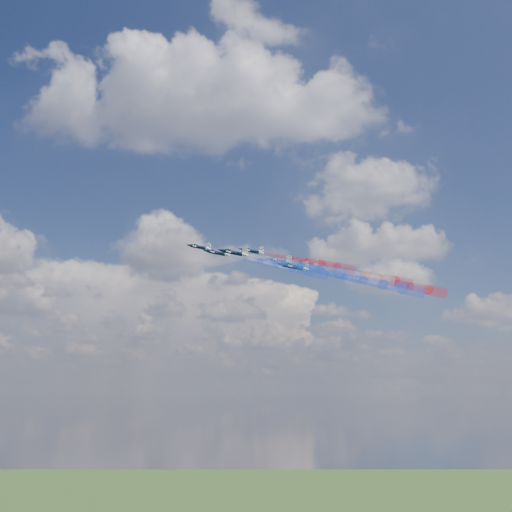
# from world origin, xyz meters

# --- Properties ---
(jet_lead) EXTENTS (13.17, 12.01, 6.61)m
(jet_lead) POSITION_xyz_m (-1.67, 28.00, 178.29)
(jet_lead) COLOR black
(trail_lead) EXTENTS (29.68, 16.24, 12.29)m
(trail_lead) POSITION_xyz_m (16.08, 20.03, 172.79)
(trail_lead) COLOR white
(jet_inner_left) EXTENTS (13.17, 12.01, 6.61)m
(jet_inner_left) POSITION_xyz_m (6.15, 14.01, 172.95)
(jet_inner_left) COLOR black
(trail_inner_left) EXTENTS (29.68, 16.24, 12.29)m
(trail_inner_left) POSITION_xyz_m (23.90, 6.05, 167.46)
(trail_inner_left) COLOR blue
(jet_inner_right) EXTENTS (13.17, 12.01, 6.61)m
(jet_inner_right) POSITION_xyz_m (15.15, 32.92, 177.92)
(jet_inner_right) COLOR black
(trail_inner_right) EXTENTS (29.68, 16.24, 12.29)m
(trail_inner_right) POSITION_xyz_m (32.91, 24.96, 172.42)
(trail_inner_right) COLOR red
(jet_outer_left) EXTENTS (13.17, 12.01, 6.61)m
(jet_outer_left) POSITION_xyz_m (12.80, -2.89, 168.88)
(jet_outer_left) COLOR black
(trail_outer_left) EXTENTS (29.68, 16.24, 12.29)m
(trail_outer_left) POSITION_xyz_m (30.56, -10.86, 163.38)
(trail_outer_left) COLOR blue
(jet_center_third) EXTENTS (13.17, 12.01, 6.61)m
(jet_center_third) POSITION_xyz_m (24.27, 17.81, 171.24)
(jet_center_third) COLOR black
(trail_center_third) EXTENTS (29.68, 16.24, 12.29)m
(trail_center_third) POSITION_xyz_m (42.02, 9.85, 165.74)
(trail_center_third) COLOR white
(jet_outer_right) EXTENTS (13.17, 12.01, 6.61)m
(jet_outer_right) POSITION_xyz_m (33.10, 36.57, 174.15)
(jet_outer_right) COLOR black
(trail_outer_right) EXTENTS (29.68, 16.24, 12.29)m
(trail_outer_right) POSITION_xyz_m (50.86, 28.60, 168.65)
(trail_outer_right) COLOR red
(jet_rear_left) EXTENTS (13.17, 12.01, 6.61)m
(jet_rear_left) POSITION_xyz_m (28.89, 2.21, 165.88)
(jet_rear_left) COLOR black
(trail_rear_left) EXTENTS (29.68, 16.24, 12.29)m
(trail_rear_left) POSITION_xyz_m (46.64, -5.75, 160.38)
(trail_rear_left) COLOR blue
(jet_rear_right) EXTENTS (13.17, 12.01, 6.61)m
(jet_rear_right) POSITION_xyz_m (40.07, 24.50, 169.17)
(jet_rear_right) COLOR black
(trail_rear_right) EXTENTS (29.68, 16.24, 12.29)m
(trail_rear_right) POSITION_xyz_m (57.83, 16.53, 163.68)
(trail_rear_right) COLOR red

